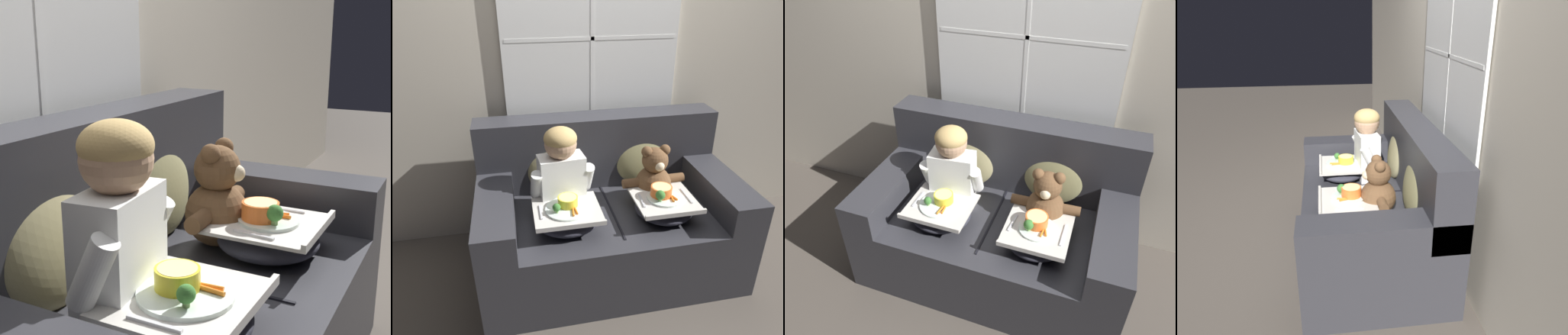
{
  "view_description": "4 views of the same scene",
  "coord_description": "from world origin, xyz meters",
  "views": [
    {
      "loc": [
        -1.37,
        -0.75,
        1.24
      ],
      "look_at": [
        0.13,
        0.03,
        0.8
      ],
      "focal_mm": 50.0,
      "sensor_mm": 36.0,
      "label": 1
    },
    {
      "loc": [
        -0.55,
        -1.99,
        1.79
      ],
      "look_at": [
        -0.13,
        0.05,
        0.74
      ],
      "focal_mm": 35.0,
      "sensor_mm": 36.0,
      "label": 2
    },
    {
      "loc": [
        0.53,
        -1.72,
        2.08
      ],
      "look_at": [
        -0.13,
        0.07,
        0.76
      ],
      "focal_mm": 35.0,
      "sensor_mm": 36.0,
      "label": 3
    },
    {
      "loc": [
        2.46,
        -0.29,
        1.7
      ],
      "look_at": [
        0.0,
        0.04,
        0.67
      ],
      "focal_mm": 35.0,
      "sensor_mm": 36.0,
      "label": 4
    }
  ],
  "objects": [
    {
      "name": "wall_back_with_window",
      "position": [
        0.0,
        0.59,
        1.31
      ],
      "size": [
        8.0,
        0.08,
        2.6
      ],
      "color": "beige",
      "rests_on": "ground_plane"
    },
    {
      "name": "lap_tray_child",
      "position": [
        -0.3,
        -0.16,
        0.54
      ],
      "size": [
        0.39,
        0.35,
        0.19
      ],
      "color": "#2D2D38",
      "rests_on": "child_figure"
    },
    {
      "name": "lap_tray_teddy",
      "position": [
        0.3,
        -0.16,
        0.54
      ],
      "size": [
        0.36,
        0.37,
        0.2
      ],
      "color": "#2D2D38",
      "rests_on": "teddy_bear"
    },
    {
      "name": "teddy_bear",
      "position": [
        0.3,
        0.03,
        0.63
      ],
      "size": [
        0.41,
        0.28,
        0.38
      ],
      "color": "brown",
      "rests_on": "couch"
    },
    {
      "name": "ground_plane",
      "position": [
        0.0,
        0.0,
        0.0
      ],
      "size": [
        14.0,
        14.0,
        0.0
      ],
      "primitive_type": "plane",
      "color": "#4C443D"
    },
    {
      "name": "couch",
      "position": [
        0.0,
        0.06,
        0.35
      ],
      "size": [
        1.63,
        0.93,
        0.96
      ],
      "color": "#2D2D33",
      "rests_on": "ground_plane"
    },
    {
      "name": "child_figure",
      "position": [
        -0.3,
        0.03,
        0.77
      ],
      "size": [
        0.4,
        0.2,
        0.55
      ],
      "color": "white",
      "rests_on": "couch"
    },
    {
      "name": "throw_pillow_behind_teddy",
      "position": [
        0.3,
        0.27,
        0.67
      ],
      "size": [
        0.4,
        0.19,
        0.41
      ],
      "color": "#898456",
      "rests_on": "couch"
    },
    {
      "name": "throw_pillow_behind_child",
      "position": [
        -0.3,
        0.27,
        0.67
      ],
      "size": [
        0.42,
        0.2,
        0.43
      ],
      "color": "tan",
      "rests_on": "couch"
    }
  ]
}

